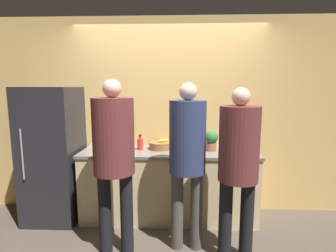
# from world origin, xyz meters

# --- Properties ---
(ground_plane) EXTENTS (14.00, 14.00, 0.00)m
(ground_plane) POSITION_xyz_m (0.00, 0.00, 0.00)
(ground_plane) COLOR #4C4238
(wall_back) EXTENTS (5.20, 0.06, 2.60)m
(wall_back) POSITION_xyz_m (0.00, 0.65, 1.30)
(wall_back) COLOR #E0B266
(wall_back) RESTS_ON ground_plane
(counter) EXTENTS (2.21, 0.63, 0.89)m
(counter) POSITION_xyz_m (0.00, 0.35, 0.45)
(counter) COLOR beige
(counter) RESTS_ON ground_plane
(refrigerator) EXTENTS (0.65, 0.68, 1.70)m
(refrigerator) POSITION_xyz_m (-1.47, 0.30, 0.85)
(refrigerator) COLOR #232328
(refrigerator) RESTS_ON ground_plane
(person_left) EXTENTS (0.41, 0.41, 1.77)m
(person_left) POSITION_xyz_m (-0.51, -0.40, 1.09)
(person_left) COLOR black
(person_left) RESTS_ON ground_plane
(person_center) EXTENTS (0.37, 0.37, 1.74)m
(person_center) POSITION_xyz_m (0.21, -0.29, 1.05)
(person_center) COLOR #4C4742
(person_center) RESTS_ON ground_plane
(person_right) EXTENTS (0.38, 0.38, 1.69)m
(person_right) POSITION_xyz_m (0.69, -0.46, 1.03)
(person_right) COLOR black
(person_right) RESTS_ON ground_plane
(fruit_bowl) EXTENTS (0.30, 0.30, 0.13)m
(fruit_bowl) POSITION_xyz_m (-0.11, 0.45, 0.94)
(fruit_bowl) COLOR brown
(fruit_bowl) RESTS_ON counter
(utensil_crock) EXTENTS (0.13, 0.13, 0.29)m
(utensil_crock) POSITION_xyz_m (0.86, 0.49, 0.97)
(utensil_crock) COLOR silver
(utensil_crock) RESTS_ON counter
(bottle_red) EXTENTS (0.07, 0.07, 0.20)m
(bottle_red) POSITION_xyz_m (-0.37, 0.39, 0.97)
(bottle_red) COLOR red
(bottle_red) RESTS_ON counter
(bottle_amber) EXTENTS (0.06, 0.06, 0.19)m
(bottle_amber) POSITION_xyz_m (-0.48, 0.14, 0.97)
(bottle_amber) COLOR brown
(bottle_amber) RESTS_ON counter
(bottle_green) EXTENTS (0.08, 0.08, 0.26)m
(bottle_green) POSITION_xyz_m (-0.78, 0.47, 0.99)
(bottle_green) COLOR #236033
(bottle_green) RESTS_ON counter
(cup_blue) EXTENTS (0.07, 0.07, 0.08)m
(cup_blue) POSITION_xyz_m (1.00, 0.57, 0.93)
(cup_blue) COLOR #335184
(cup_blue) RESTS_ON counter
(cup_black) EXTENTS (0.07, 0.07, 0.10)m
(cup_black) POSITION_xyz_m (0.75, 0.18, 0.95)
(cup_black) COLOR #28282D
(cup_black) RESTS_ON counter
(potted_plant) EXTENTS (0.17, 0.17, 0.26)m
(potted_plant) POSITION_xyz_m (0.54, 0.38, 1.03)
(potted_plant) COLOR #9E6042
(potted_plant) RESTS_ON counter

